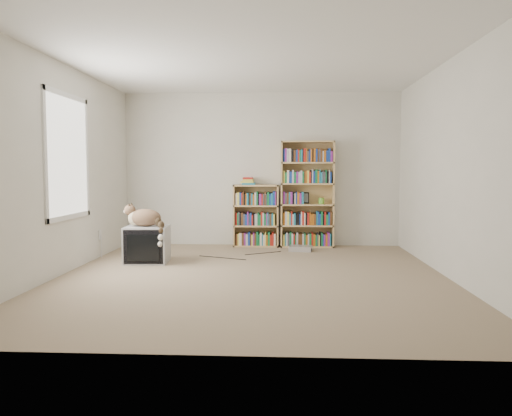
{
  "coord_description": "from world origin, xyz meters",
  "views": [
    {
      "loc": [
        0.35,
        -5.71,
        1.23
      ],
      "look_at": [
        -0.01,
        1.0,
        0.72
      ],
      "focal_mm": 35.0,
      "sensor_mm": 36.0,
      "label": 1
    }
  ],
  "objects_px": {
    "bookcase_tall": "(307,197)",
    "dvd_player": "(301,248)",
    "cat": "(147,220)",
    "crt_tv": "(147,244)",
    "bookcase_short": "(256,218)"
  },
  "relations": [
    {
      "from": "bookcase_tall",
      "to": "dvd_player",
      "type": "xyz_separation_m",
      "value": [
        -0.12,
        -0.47,
        -0.77
      ]
    },
    {
      "from": "bookcase_short",
      "to": "dvd_player",
      "type": "height_order",
      "value": "bookcase_short"
    },
    {
      "from": "crt_tv",
      "to": "cat",
      "type": "distance_m",
      "value": 0.33
    },
    {
      "from": "crt_tv",
      "to": "dvd_player",
      "type": "bearing_deg",
      "value": 22.98
    },
    {
      "from": "crt_tv",
      "to": "cat",
      "type": "bearing_deg",
      "value": -69.46
    },
    {
      "from": "crt_tv",
      "to": "bookcase_short",
      "type": "bearing_deg",
      "value": 43.96
    },
    {
      "from": "dvd_player",
      "to": "crt_tv",
      "type": "bearing_deg",
      "value": -144.4
    },
    {
      "from": "crt_tv",
      "to": "bookcase_short",
      "type": "distance_m",
      "value": 2.07
    },
    {
      "from": "bookcase_tall",
      "to": "dvd_player",
      "type": "relative_size",
      "value": 4.99
    },
    {
      "from": "cat",
      "to": "dvd_player",
      "type": "relative_size",
      "value": 1.84
    },
    {
      "from": "bookcase_tall",
      "to": "bookcase_short",
      "type": "distance_m",
      "value": 0.9
    },
    {
      "from": "cat",
      "to": "dvd_player",
      "type": "xyz_separation_m",
      "value": [
        2.08,
        1.08,
        -0.53
      ]
    },
    {
      "from": "cat",
      "to": "bookcase_short",
      "type": "xyz_separation_m",
      "value": [
        1.37,
        1.55,
        -0.1
      ]
    },
    {
      "from": "cat",
      "to": "bookcase_short",
      "type": "height_order",
      "value": "bookcase_short"
    },
    {
      "from": "bookcase_short",
      "to": "dvd_player",
      "type": "distance_m",
      "value": 0.95
    }
  ]
}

